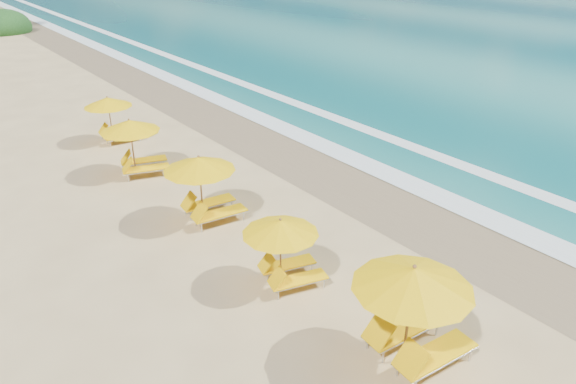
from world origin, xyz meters
The scene contains 8 objects.
ground centered at (0.00, 0.00, 0.00)m, with size 160.00×160.00×0.00m, color tan.
wet_sand centered at (4.00, 0.00, 0.01)m, with size 4.00×160.00×0.01m, color olive.
surf_foam centered at (6.70, 0.00, 0.03)m, with size 4.00×160.00×0.01m.
station_1 centered at (-1.45, -6.28, 1.42)m, with size 2.88×2.70×2.54m.
station_2 centered at (-1.91, -2.41, 1.12)m, with size 2.50×2.42×2.01m.
station_3 centered at (-1.80, 1.92, 1.28)m, with size 2.64×2.48×2.29m.
station_4 centered at (-2.06, 6.75, 1.26)m, with size 2.84×2.77×2.24m.
station_5 centered at (-1.44, 10.77, 1.17)m, with size 2.35×2.19×2.08m.
Camera 1 is at (-8.93, -11.68, 8.42)m, focal length 33.06 mm.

